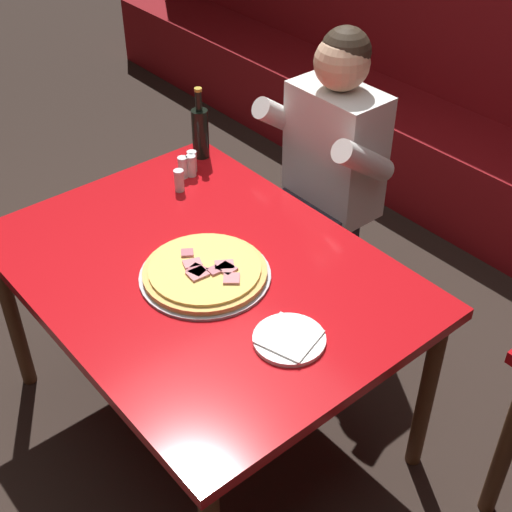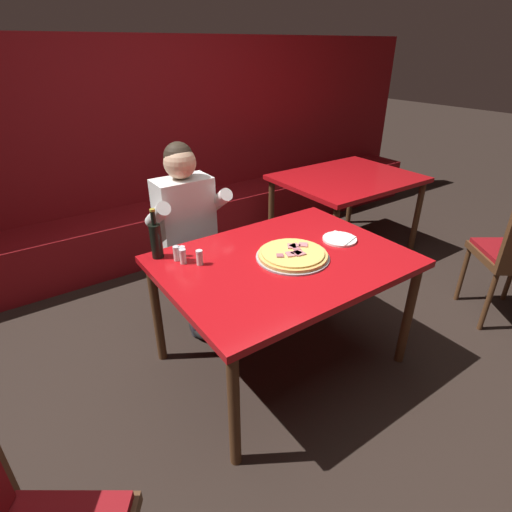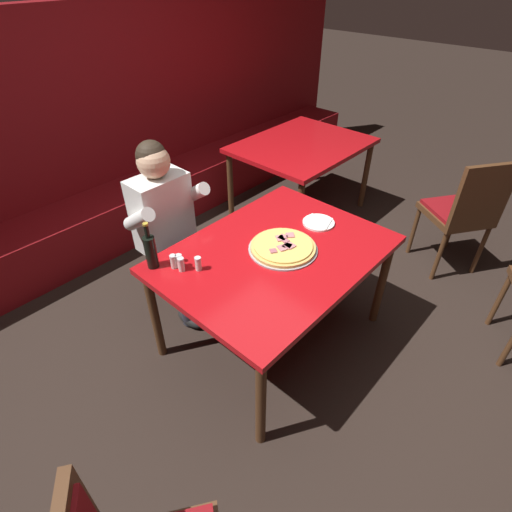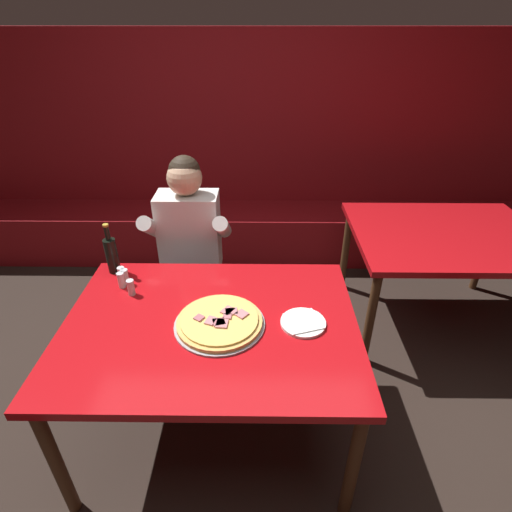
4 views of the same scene
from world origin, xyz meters
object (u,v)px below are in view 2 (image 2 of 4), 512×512
Objects in this scene: beer_bottle at (156,240)px; shaker_red_pepper_flakes at (200,258)px; shaker_parmesan at (182,254)px; shaker_black_pepper at (183,257)px; background_dining_table at (347,185)px; main_dining_table at (284,269)px; diner_seated_blue_shirt at (191,230)px; pizza at (293,255)px; shaker_oregano at (177,254)px; plate_white_paper at (340,239)px.

shaker_red_pepper_flakes is at bearing -54.14° from beer_bottle.
beer_bottle is 3.40× the size of shaker_red_pepper_flakes.
shaker_black_pepper is (-0.01, -0.03, 0.00)m from shaker_parmesan.
main_dining_table is at bearing -148.12° from background_dining_table.
main_dining_table is at bearing -73.40° from diner_seated_blue_shirt.
diner_seated_blue_shirt reaches higher than main_dining_table.
diner_seated_blue_shirt is (0.26, 0.43, -0.08)m from shaker_parmesan.
beer_bottle reaches higher than background_dining_table.
shaker_oregano reaches higher than pizza.
diner_seated_blue_shirt is at bearing 109.40° from pizza.
plate_white_paper is 0.16× the size of diner_seated_blue_shirt.
pizza is at bearing -70.60° from diner_seated_blue_shirt.
background_dining_table is at bearing 41.63° from plate_white_paper.
background_dining_table is at bearing 20.39° from shaker_red_pepper_flakes.
diner_seated_blue_shirt is (0.20, 0.52, -0.08)m from shaker_red_pepper_flakes.
plate_white_paper is 1.10m from beer_bottle.
shaker_parmesan is at bearing -41.63° from shaker_oregano.
plate_white_paper is 0.88m from shaker_red_pepper_flakes.
shaker_black_pepper is at bearing 162.86° from plate_white_paper.
shaker_parmesan reaches higher than main_dining_table.
pizza is 4.87× the size of shaker_black_pepper.
diner_seated_blue_shirt reaches higher than shaker_red_pepper_flakes.
pizza is 4.87× the size of shaker_red_pepper_flakes.
shaker_black_pepper reaches higher than background_dining_table.
pizza is 1.43× the size of beer_bottle.
beer_bottle is 3.40× the size of shaker_black_pepper.
shaker_red_pepper_flakes is (0.16, -0.21, -0.07)m from beer_bottle.
background_dining_table is at bearing 16.52° from shaker_oregano.
plate_white_paper is (0.43, -0.01, 0.08)m from main_dining_table.
main_dining_table is 0.49m from shaker_red_pepper_flakes.
pizza is at bearing -26.15° from shaker_red_pepper_flakes.
main_dining_table is 15.95× the size of shaker_parmesan.
shaker_parmesan is 2.05m from background_dining_table.
beer_bottle is 0.23× the size of diner_seated_blue_shirt.
plate_white_paper is at bearing -19.81° from shaker_oregano.
beer_bottle is 0.17m from shaker_parmesan.
shaker_parmesan reaches higher than plate_white_paper.
main_dining_table is 0.77m from diner_seated_blue_shirt.
shaker_parmesan is at bearing -121.51° from diner_seated_blue_shirt.
shaker_black_pepper reaches higher than main_dining_table.
shaker_oregano is at bearing 146.97° from main_dining_table.
background_dining_table is at bearing 31.88° from main_dining_table.
background_dining_table is at bearing 33.28° from pizza.
beer_bottle is at bearing 129.44° from shaker_parmesan.
shaker_parmesan is at bearing 71.08° from shaker_black_pepper.
main_dining_table is 6.53× the size of plate_white_paper.
diner_seated_blue_shirt is at bearing 54.87° from shaker_oregano.
main_dining_table is 1.12× the size of background_dining_table.
shaker_black_pepper is (-0.54, 0.30, 0.02)m from pizza.
background_dining_table is (1.89, 0.70, -0.12)m from shaker_red_pepper_flakes.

